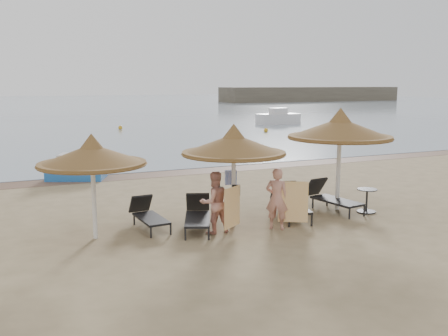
{
  "coord_description": "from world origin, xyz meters",
  "views": [
    {
      "loc": [
        -5.68,
        -10.95,
        3.84
      ],
      "look_at": [
        -0.31,
        1.2,
        1.58
      ],
      "focal_mm": 40.0,
      "sensor_mm": 36.0,
      "label": 1
    }
  ],
  "objects_px": {
    "palapa_right": "(340,129)",
    "lounger_far_left": "(148,214)",
    "side_table": "(367,201)",
    "person_right": "(277,194)",
    "person_left": "(214,198)",
    "palapa_left": "(92,155)",
    "palapa_center": "(234,145)",
    "lounger_near_right": "(289,202)",
    "pedal_boat": "(76,170)",
    "lounger_near_left": "(198,214)",
    "lounger_far_right": "(330,197)"
  },
  "relations": [
    {
      "from": "palapa_right",
      "to": "lounger_far_left",
      "type": "xyz_separation_m",
      "value": [
        -5.83,
        0.5,
        -2.13
      ]
    },
    {
      "from": "side_table",
      "to": "person_right",
      "type": "height_order",
      "value": "person_right"
    },
    {
      "from": "side_table",
      "to": "lounger_far_left",
      "type": "bearing_deg",
      "value": 169.93
    },
    {
      "from": "palapa_right",
      "to": "person_left",
      "type": "relative_size",
      "value": 1.68
    },
    {
      "from": "palapa_left",
      "to": "palapa_center",
      "type": "height_order",
      "value": "palapa_center"
    },
    {
      "from": "palapa_left",
      "to": "person_right",
      "type": "xyz_separation_m",
      "value": [
        4.56,
        -1.12,
        -1.14
      ]
    },
    {
      "from": "palapa_left",
      "to": "person_left",
      "type": "height_order",
      "value": "palapa_left"
    },
    {
      "from": "palapa_left",
      "to": "side_table",
      "type": "height_order",
      "value": "palapa_left"
    },
    {
      "from": "person_right",
      "to": "palapa_left",
      "type": "bearing_deg",
      "value": 26.78
    },
    {
      "from": "palapa_left",
      "to": "lounger_near_right",
      "type": "relative_size",
      "value": 1.21
    },
    {
      "from": "lounger_near_right",
      "to": "pedal_boat",
      "type": "relative_size",
      "value": 0.87
    },
    {
      "from": "palapa_right",
      "to": "side_table",
      "type": "relative_size",
      "value": 4.38
    },
    {
      "from": "lounger_near_right",
      "to": "palapa_right",
      "type": "bearing_deg",
      "value": 16.97
    },
    {
      "from": "palapa_center",
      "to": "side_table",
      "type": "bearing_deg",
      "value": -4.44
    },
    {
      "from": "lounger_far_left",
      "to": "pedal_boat",
      "type": "distance_m",
      "value": 7.89
    },
    {
      "from": "person_right",
      "to": "pedal_boat",
      "type": "distance_m",
      "value": 10.21
    },
    {
      "from": "palapa_left",
      "to": "lounger_far_left",
      "type": "height_order",
      "value": "palapa_left"
    },
    {
      "from": "palapa_center",
      "to": "lounger_far_left",
      "type": "height_order",
      "value": "palapa_center"
    },
    {
      "from": "palapa_center",
      "to": "side_table",
      "type": "xyz_separation_m",
      "value": [
        4.26,
        -0.33,
        -1.88
      ]
    },
    {
      "from": "lounger_near_right",
      "to": "side_table",
      "type": "xyz_separation_m",
      "value": [
        2.34,
        -0.59,
        -0.08
      ]
    },
    {
      "from": "side_table",
      "to": "palapa_right",
      "type": "bearing_deg",
      "value": 133.13
    },
    {
      "from": "person_left",
      "to": "person_right",
      "type": "relative_size",
      "value": 0.98
    },
    {
      "from": "pedal_boat",
      "to": "lounger_near_right",
      "type": "bearing_deg",
      "value": -37.03
    },
    {
      "from": "lounger_near_left",
      "to": "person_right",
      "type": "xyz_separation_m",
      "value": [
        1.9,
        -0.91,
        0.58
      ]
    },
    {
      "from": "lounger_near_right",
      "to": "side_table",
      "type": "bearing_deg",
      "value": 1.2
    },
    {
      "from": "palapa_center",
      "to": "palapa_right",
      "type": "relative_size",
      "value": 0.89
    },
    {
      "from": "palapa_right",
      "to": "side_table",
      "type": "xyz_separation_m",
      "value": [
        0.6,
        -0.64,
        -2.15
      ]
    },
    {
      "from": "palapa_right",
      "to": "lounger_near_left",
      "type": "relative_size",
      "value": 1.56
    },
    {
      "from": "lounger_far_left",
      "to": "lounger_far_right",
      "type": "xyz_separation_m",
      "value": [
        5.6,
        -0.45,
        0.05
      ]
    },
    {
      "from": "lounger_far_left",
      "to": "lounger_near_left",
      "type": "distance_m",
      "value": 1.35
    },
    {
      "from": "side_table",
      "to": "pedal_boat",
      "type": "xyz_separation_m",
      "value": [
        -7.28,
        8.99,
        0.04
      ]
    },
    {
      "from": "lounger_far_left",
      "to": "palapa_center",
      "type": "bearing_deg",
      "value": -24.82
    },
    {
      "from": "person_left",
      "to": "pedal_boat",
      "type": "bearing_deg",
      "value": -78.42
    },
    {
      "from": "palapa_center",
      "to": "lounger_far_right",
      "type": "xyz_separation_m",
      "value": [
        3.43,
        0.36,
        -1.81
      ]
    },
    {
      "from": "person_left",
      "to": "palapa_center",
      "type": "bearing_deg",
      "value": -154.25
    },
    {
      "from": "lounger_far_right",
      "to": "pedal_boat",
      "type": "distance_m",
      "value": 10.5
    },
    {
      "from": "lounger_near_right",
      "to": "person_right",
      "type": "bearing_deg",
      "value": -119.45
    },
    {
      "from": "palapa_center",
      "to": "palapa_right",
      "type": "distance_m",
      "value": 3.68
    },
    {
      "from": "palapa_center",
      "to": "person_left",
      "type": "bearing_deg",
      "value": -151.68
    },
    {
      "from": "lounger_far_left",
      "to": "person_left",
      "type": "bearing_deg",
      "value": -44.39
    },
    {
      "from": "palapa_center",
      "to": "lounger_far_right",
      "type": "bearing_deg",
      "value": 6.03
    },
    {
      "from": "lounger_near_left",
      "to": "side_table",
      "type": "xyz_separation_m",
      "value": [
        5.25,
        -0.49,
        -0.05
      ]
    },
    {
      "from": "palapa_left",
      "to": "person_right",
      "type": "height_order",
      "value": "palapa_left"
    },
    {
      "from": "palapa_left",
      "to": "person_left",
      "type": "distance_m",
      "value": 3.22
    },
    {
      "from": "person_right",
      "to": "palapa_center",
      "type": "bearing_deg",
      "value": 1.39
    },
    {
      "from": "lounger_far_left",
      "to": "lounger_near_right",
      "type": "relative_size",
      "value": 0.82
    },
    {
      "from": "palapa_left",
      "to": "lounger_far_right",
      "type": "bearing_deg",
      "value": -0.07
    },
    {
      "from": "lounger_near_left",
      "to": "side_table",
      "type": "bearing_deg",
      "value": 16.31
    },
    {
      "from": "palapa_right",
      "to": "person_right",
      "type": "height_order",
      "value": "palapa_right"
    },
    {
      "from": "person_right",
      "to": "pedal_boat",
      "type": "bearing_deg",
      "value": -26.75
    }
  ]
}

